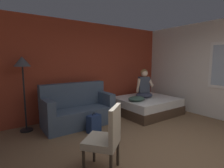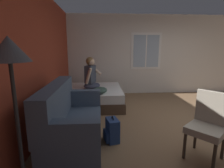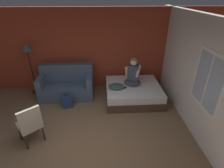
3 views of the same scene
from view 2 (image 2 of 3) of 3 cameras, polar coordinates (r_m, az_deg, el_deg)
ground_plane at (r=4.26m, az=24.77°, el=-11.46°), size 40.00×40.00×0.00m
wall_back_accent at (r=3.61m, az=-22.88°, el=6.88°), size 10.24×0.16×2.70m
wall_side_with_window at (r=6.42m, az=14.25°, el=9.18°), size 0.19×7.54×2.70m
bed at (r=5.02m, az=-5.74°, el=-4.06°), size 1.73×1.56×0.48m
couch at (r=2.99m, az=-13.16°, el=-12.32°), size 1.70×0.83×1.04m
side_chair at (r=2.93m, az=28.86°, el=-11.16°), size 0.65×0.65×0.98m
person_seated at (r=4.88m, az=-6.87°, el=2.66°), size 0.65×0.61×0.88m
backpack at (r=3.13m, az=-0.03°, el=-14.94°), size 0.33×0.29×0.46m
throw_pillow at (r=4.40m, az=-3.95°, el=-2.06°), size 0.54×0.44×0.14m
cell_phone at (r=4.66m, az=-4.08°, el=-2.12°), size 0.15×0.08×0.01m
floor_lamp at (r=1.74m, az=-30.12°, el=4.58°), size 0.36×0.36×1.70m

